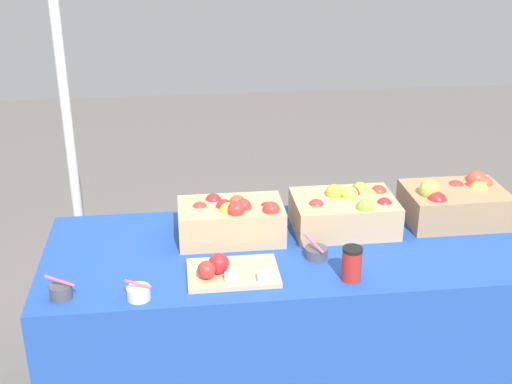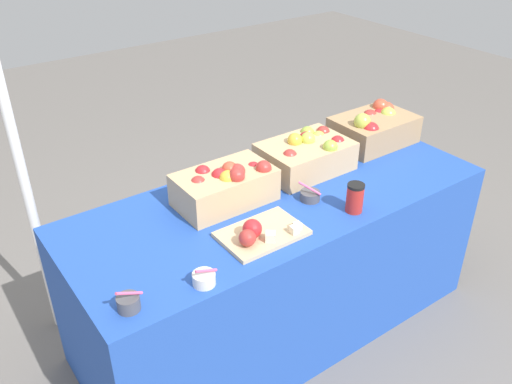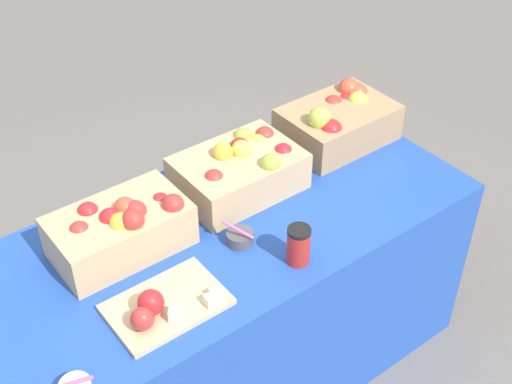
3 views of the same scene
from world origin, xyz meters
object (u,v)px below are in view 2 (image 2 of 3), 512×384
Objects in this scene: apple_crate_right at (225,185)px; cutting_board_front at (259,233)px; apple_crate_left at (374,127)px; sample_bowl_mid at (310,196)px; sample_bowl_near at (128,303)px; tent_pole at (13,136)px; coffee_cup at (355,198)px; apple_crate_middle at (306,154)px; sample_bowl_far at (204,279)px.

cutting_board_front is (-0.04, -0.30, -0.06)m from apple_crate_right.
apple_crate_left is 0.99× the size of apple_crate_right.
cutting_board_front is at bearing -97.44° from apple_crate_right.
sample_bowl_near is at bearing -169.27° from sample_bowl_mid.
tent_pole is (-0.64, 0.84, 0.27)m from cutting_board_front.
sample_bowl_near is 0.05× the size of tent_pole.
apple_crate_right is 0.31m from cutting_board_front.
coffee_cup is (-0.56, -0.43, -0.02)m from apple_crate_left.
sample_bowl_mid is (-0.65, -0.25, -0.06)m from apple_crate_left.
apple_crate_middle is 1.16m from sample_bowl_near.
cutting_board_front is 0.58m from sample_bowl_near.
cutting_board_front is at bearing -163.24° from sample_bowl_mid.
apple_crate_left reaches higher than sample_bowl_near.
sample_bowl_near is at bearing -179.96° from coffee_cup.
apple_crate_left is 0.70m from sample_bowl_mid.
sample_bowl_far is (-0.66, -0.21, 0.00)m from sample_bowl_mid.
apple_crate_left is at bearing 19.71° from cutting_board_front.
apple_crate_middle is 0.20× the size of tent_pole.
coffee_cup reaches higher than sample_bowl_far.
cutting_board_front is (-0.99, -0.36, -0.06)m from apple_crate_left.
apple_crate_right is 0.89m from tent_pole.
apple_crate_left is at bearing -16.45° from tent_pole.
coffee_cup reaches higher than cutting_board_front.
sample_bowl_mid is 0.20m from coffee_cup.
sample_bowl_far is 0.71× the size of coffee_cup.
coffee_cup reaches higher than sample_bowl_near.
apple_crate_left is 1.00× the size of apple_crate_middle.
tent_pole reaches higher than cutting_board_front.
sample_bowl_far is at bearing -130.81° from apple_crate_right.
apple_crate_left is at bearing 21.24° from sample_bowl_mid.
apple_crate_middle is 0.94m from sample_bowl_far.
sample_bowl_far is at bearing -162.31° from sample_bowl_mid.
sample_bowl_far is (0.26, -0.04, -0.00)m from sample_bowl_near.
apple_crate_right is at bearing 147.06° from sample_bowl_mid.
coffee_cup is (-0.08, -0.40, -0.01)m from apple_crate_middle.
sample_bowl_mid is at bearing 16.76° from cutting_board_front.
tent_pole is at bearing 141.74° from apple_crate_right.
sample_bowl_far is at bearing -7.66° from sample_bowl_near.
sample_bowl_near is (-0.58, -0.07, 0.00)m from cutting_board_front.
apple_crate_middle reaches higher than sample_bowl_mid.
apple_crate_right is 4.25× the size of sample_bowl_mid.
cutting_board_front is at bearing -52.64° from tent_pole.
apple_crate_right is 1.26× the size of cutting_board_front.
apple_crate_middle is 0.29m from sample_bowl_mid.
sample_bowl_near is 0.95m from tent_pole.
coffee_cup is at bearing -142.56° from apple_crate_left.
sample_bowl_near is at bearing -164.80° from apple_crate_left.
apple_crate_middle is at bearing 3.62° from apple_crate_right.
apple_crate_right is at bearing 136.90° from coffee_cup.
cutting_board_front is 3.66× the size of sample_bowl_far.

